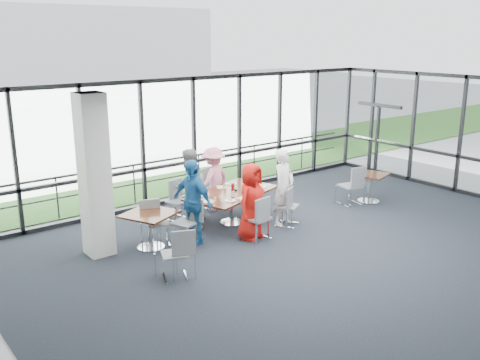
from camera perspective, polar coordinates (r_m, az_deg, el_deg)
floor at (r=10.84m, az=10.10°, el=-8.02°), size 12.00×10.00×0.02m
ceiling at (r=10.02m, az=10.96°, el=9.09°), size 12.00×10.00×0.04m
wall_left at (r=7.22m, az=-23.40°, el=-7.46°), size 0.10×10.00×3.20m
curtain_wall_back at (r=14.03m, az=-4.93°, el=4.42°), size 12.00×0.10×3.20m
exit_door at (r=17.29m, az=14.42°, el=4.21°), size 0.12×1.60×2.10m
structural_column at (r=10.65m, az=-15.26°, el=0.42°), size 0.50×0.50×3.20m
apron at (r=18.67m, az=-13.27°, el=1.72°), size 80.00×70.00×0.02m
grass_strip at (r=16.91m, az=-10.39°, el=0.59°), size 80.00×5.00×0.01m
hangar_main at (r=40.25m, az=-21.96°, el=12.50°), size 24.00×10.00×6.00m
guard_rail at (r=14.77m, az=-6.11°, el=0.57°), size 12.00×0.06×0.06m
main_table at (r=12.23m, az=-0.87°, el=-1.76°), size 2.44×1.79×0.75m
side_table_left at (r=10.98m, az=-9.61°, el=-4.02°), size 1.23×1.23×0.75m
side_table_right at (r=14.22m, az=13.68°, el=0.15°), size 0.99×0.99×0.75m
diner_near_left at (r=11.27m, az=1.20°, el=-2.31°), size 0.93×0.76×1.65m
diner_near_right at (r=12.17m, az=4.68°, el=-0.76°), size 0.75×0.64×1.76m
diner_far_left at (r=12.32m, az=-5.47°, el=-0.63°), size 0.95×0.72×1.73m
diner_far_right at (r=13.14m, az=-2.86°, el=0.10°), size 1.13×0.81×1.58m
diner_end at (r=11.06m, az=-5.11°, el=-2.34°), size 0.76×1.14×1.79m
chair_main_nl at (r=11.33m, az=1.86°, el=-4.10°), size 0.53×0.53×0.95m
chair_main_nr at (r=12.20m, az=5.07°, el=-2.80°), size 0.61×0.61×0.92m
chair_main_fl at (r=12.59m, az=-6.61°, el=-2.27°), size 0.55×0.55×0.91m
chair_main_fr at (r=13.44m, az=-3.20°, el=-0.94°), size 0.60×0.60×0.96m
chair_main_end at (r=11.12m, az=-5.93°, el=-4.56°), size 0.60×0.60×0.95m
chair_spare_la at (r=9.65m, az=-6.99°, el=-7.87°), size 0.59×0.59×0.92m
chair_spare_lb at (r=11.21m, az=-8.72°, el=-4.58°), size 0.58×0.58×0.92m
chair_spare_r at (r=13.91m, az=11.68°, el=-0.62°), size 0.57×0.57×0.99m
plate_nl at (r=11.56m, az=-1.05°, el=-2.21°), size 0.25×0.25×0.01m
plate_nr at (r=12.59m, az=2.25°, el=-0.74°), size 0.24×0.24×0.01m
plate_fl at (r=12.00m, az=-4.14°, el=-1.59°), size 0.25×0.25×0.01m
plate_fr at (r=12.87m, az=-0.99°, el=-0.37°), size 0.27×0.27×0.01m
plate_end at (r=11.51m, az=-3.34°, el=-2.31°), size 0.26×0.26×0.01m
tumbler_a at (r=11.78m, az=-0.79°, el=-1.53°), size 0.07×0.07×0.15m
tumbler_b at (r=12.34m, az=1.23°, el=-0.75°), size 0.07×0.07×0.15m
tumbler_c at (r=12.35m, az=-1.64°, el=-0.75°), size 0.07×0.07×0.14m
tumbler_d at (r=11.50m, az=-2.72°, el=-2.03°), size 0.06×0.06×0.13m
menu_a at (r=11.78m, az=0.39°, el=-1.90°), size 0.32×0.25×0.00m
menu_b at (r=12.78m, az=2.72°, el=-0.52°), size 0.33×0.28×0.00m
menu_c at (r=12.60m, az=-2.03°, el=-0.76°), size 0.30×0.34×0.00m
condiment_caddy at (r=12.28m, az=-0.59°, el=-1.09°), size 0.10×0.07×0.04m
ketchup_bottle at (r=12.24m, az=-0.83°, el=-0.80°), size 0.06×0.06×0.18m
green_bottle at (r=12.25m, az=-0.69°, el=-0.74°), size 0.05×0.05×0.20m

